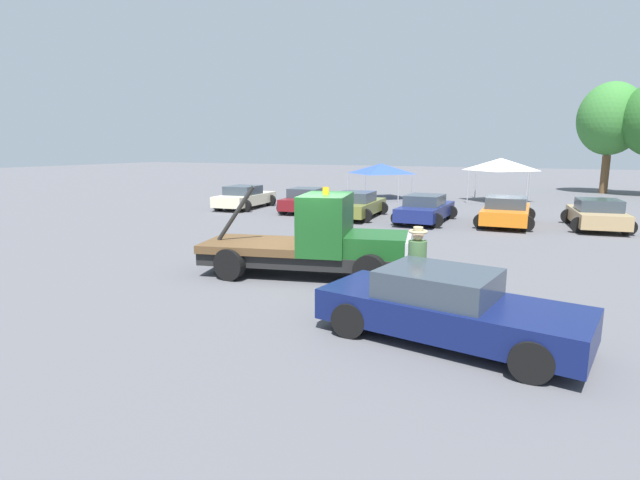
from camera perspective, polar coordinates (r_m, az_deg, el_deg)
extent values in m
plane|color=#545459|center=(14.20, -1.84, -4.01)|extent=(160.00, 160.00, 0.00)
cube|color=black|center=(14.07, -1.85, -1.94)|extent=(5.96, 3.07, 0.35)
cube|color=#19511E|center=(13.65, 6.53, -0.47)|extent=(1.94, 2.05, 0.55)
cube|color=silver|center=(13.61, 10.08, -0.72)|extent=(0.53, 1.81, 0.50)
cube|color=#19511E|center=(13.76, 0.66, 1.92)|extent=(1.68, 2.27, 1.61)
cube|color=brown|center=(14.41, -7.36, -0.56)|extent=(3.23, 2.62, 0.22)
cylinder|color=black|center=(14.47, -9.61, 2.99)|extent=(1.18, 0.38, 1.63)
cylinder|color=orange|center=(13.65, 0.67, 5.67)|extent=(0.18, 0.18, 0.20)
cylinder|color=black|center=(14.71, 6.53, -1.80)|extent=(0.88, 0.26, 0.88)
cylinder|color=black|center=(12.83, 5.71, -3.62)|extent=(0.88, 0.26, 0.88)
cylinder|color=black|center=(15.52, -7.64, -1.17)|extent=(0.88, 0.26, 0.88)
cylinder|color=black|center=(13.76, -10.33, -2.77)|extent=(0.88, 0.26, 0.88)
cube|color=#0F194C|center=(9.65, 14.60, -8.13)|extent=(5.06, 2.67, 0.60)
cube|color=#333D47|center=(9.57, 13.40, -4.79)|extent=(2.27, 1.97, 0.50)
cylinder|color=black|center=(10.17, 25.11, -9.03)|extent=(0.68, 0.22, 0.68)
cylinder|color=black|center=(8.52, 22.99, -12.67)|extent=(0.68, 0.22, 0.68)
cylinder|color=black|center=(11.10, 8.19, -6.48)|extent=(0.68, 0.22, 0.68)
cylinder|color=black|center=(9.61, 3.36, -9.13)|extent=(0.68, 0.22, 0.68)
cylinder|color=#847051|center=(11.39, 10.56, -5.60)|extent=(0.16, 0.16, 0.88)
cylinder|color=#847051|center=(11.22, 11.26, -5.87)|extent=(0.16, 0.16, 0.88)
cylinder|color=#4C7542|center=(11.11, 11.05, -1.84)|extent=(0.40, 0.40, 0.70)
sphere|color=tan|center=(11.02, 11.14, 0.53)|extent=(0.24, 0.24, 0.24)
torus|color=tan|center=(11.01, 11.15, 0.96)|extent=(0.42, 0.42, 0.06)
cylinder|color=tan|center=(11.00, 11.16, 1.20)|extent=(0.21, 0.21, 0.11)
cube|color=beige|center=(29.88, -8.55, 4.65)|extent=(2.21, 4.75, 0.60)
cube|color=#333D47|center=(29.63, -8.79, 5.66)|extent=(1.78, 2.06, 0.50)
cylinder|color=black|center=(31.69, -8.57, 4.62)|extent=(0.68, 0.22, 0.68)
cylinder|color=black|center=(30.88, -5.69, 4.53)|extent=(0.68, 0.22, 0.68)
cylinder|color=black|center=(29.00, -11.57, 3.98)|extent=(0.68, 0.22, 0.68)
cylinder|color=black|center=(28.11, -8.51, 3.87)|extent=(0.68, 0.22, 0.68)
cube|color=maroon|center=(27.93, -1.42, 4.35)|extent=(2.38, 4.44, 0.60)
cube|color=#333D47|center=(27.67, -1.58, 5.44)|extent=(1.87, 1.97, 0.50)
cylinder|color=black|center=(29.60, -2.14, 4.32)|extent=(0.68, 0.22, 0.68)
cylinder|color=black|center=(29.03, 1.22, 4.20)|extent=(0.68, 0.22, 0.68)
cylinder|color=black|center=(26.93, -4.27, 3.67)|extent=(0.68, 0.22, 0.68)
cylinder|color=black|center=(26.30, -0.62, 3.53)|extent=(0.68, 0.22, 0.68)
cube|color=olive|center=(25.68, 4.21, 3.78)|extent=(2.23, 4.83, 0.60)
cube|color=#333D47|center=(25.40, 4.07, 4.95)|extent=(1.82, 2.08, 0.50)
cylinder|color=black|center=(27.50, 3.35, 3.82)|extent=(0.68, 0.22, 0.68)
cylinder|color=black|center=(27.00, 7.06, 3.64)|extent=(0.68, 0.22, 0.68)
cylinder|color=black|center=(24.49, 1.05, 3.00)|extent=(0.68, 0.22, 0.68)
cylinder|color=black|center=(23.93, 5.17, 2.78)|extent=(0.68, 0.22, 0.68)
cube|color=navy|center=(24.56, 11.97, 3.26)|extent=(1.91, 4.73, 0.60)
cube|color=#333D47|center=(24.27, 11.89, 4.49)|extent=(1.64, 2.00, 0.50)
cylinder|color=black|center=(26.34, 10.99, 3.35)|extent=(0.68, 0.22, 0.68)
cylinder|color=black|center=(25.95, 14.67, 3.09)|extent=(0.68, 0.22, 0.68)
cylinder|color=black|center=(23.29, 8.93, 2.48)|extent=(0.68, 0.22, 0.68)
cylinder|color=black|center=(22.85, 13.07, 2.18)|extent=(0.68, 0.22, 0.68)
cube|color=orange|center=(24.67, 20.48, 2.85)|extent=(2.07, 4.74, 0.60)
cube|color=#333D47|center=(24.38, 20.54, 4.07)|extent=(1.76, 2.01, 0.50)
cylinder|color=black|center=(26.34, 18.64, 2.98)|extent=(0.68, 0.22, 0.68)
cylinder|color=black|center=(26.25, 22.67, 2.70)|extent=(0.68, 0.22, 0.68)
cylinder|color=black|center=(23.19, 17.95, 2.06)|extent=(0.68, 0.22, 0.68)
cylinder|color=black|center=(23.09, 22.52, 1.73)|extent=(0.68, 0.22, 0.68)
cube|color=tan|center=(25.20, 29.04, 2.34)|extent=(2.40, 4.45, 0.60)
cube|color=#333D47|center=(24.93, 29.24, 3.52)|extent=(1.88, 1.97, 0.50)
cylinder|color=black|center=(26.48, 26.51, 2.46)|extent=(0.68, 0.22, 0.68)
cylinder|color=black|center=(26.81, 30.33, 2.21)|extent=(0.68, 0.22, 0.68)
cylinder|color=black|center=(23.65, 27.50, 1.53)|extent=(0.68, 0.22, 0.68)
cylinder|color=black|center=(24.02, 31.75, 1.26)|extent=(0.68, 0.22, 0.68)
cylinder|color=#9E9EA3|center=(34.21, 3.19, 6.06)|extent=(0.07, 0.07, 1.75)
cylinder|color=#9E9EA3|center=(33.06, 8.95, 5.79)|extent=(0.07, 0.07, 1.75)
cylinder|color=#9E9EA3|center=(37.52, 5.21, 6.43)|extent=(0.07, 0.07, 1.75)
cylinder|color=#9E9EA3|center=(36.48, 10.50, 6.18)|extent=(0.07, 0.07, 1.75)
pyramid|color=#2D4CB7|center=(35.20, 7.01, 8.11)|extent=(3.55, 3.55, 0.68)
cylinder|color=#9E9EA3|center=(33.59, 16.53, 5.82)|extent=(0.07, 0.07, 2.05)
cylinder|color=#9E9EA3|center=(33.26, 22.57, 5.40)|extent=(0.07, 0.07, 2.05)
cylinder|color=#9E9EA3|center=(37.07, 17.35, 6.18)|extent=(0.07, 0.07, 2.05)
cylinder|color=#9E9EA3|center=(36.78, 22.83, 5.81)|extent=(0.07, 0.07, 2.05)
pyramid|color=white|center=(35.06, 19.97, 8.14)|extent=(3.53, 3.53, 0.80)
cylinder|color=brown|center=(44.78, 29.77, 6.53)|extent=(0.59, 0.59, 2.95)
ellipsoid|color=#387A33|center=(44.78, 30.28, 11.89)|extent=(4.71, 4.71, 5.47)
cylinder|color=brown|center=(45.83, 29.99, 9.83)|extent=(0.24, 0.24, 8.14)
cube|color=brown|center=(45.97, 30.36, 13.67)|extent=(2.20, 0.14, 0.14)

